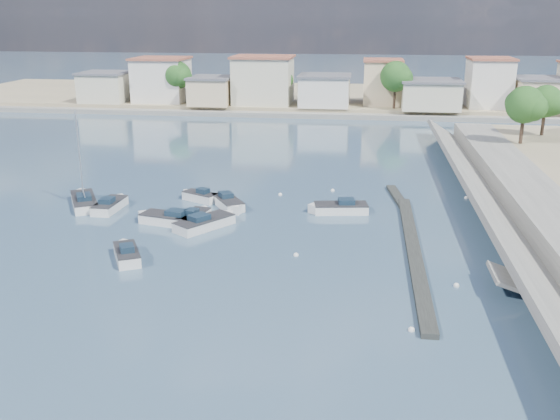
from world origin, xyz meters
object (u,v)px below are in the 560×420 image
at_px(motorboat_d, 338,209).
at_px(motorboat_f, 199,197).
at_px(motorboat_b, 195,217).
at_px(motorboat_c, 168,219).
at_px(motorboat_g, 229,204).
at_px(motorboat_h, 207,223).
at_px(motorboat_e, 111,205).
at_px(motorboat_a, 127,254).
at_px(sailboat, 84,201).

distance_m(motorboat_d, motorboat_f, 13.37).
bearing_deg(motorboat_d, motorboat_f, 171.42).
xyz_separation_m(motorboat_b, motorboat_c, (-2.12, -0.81, 0.00)).
bearing_deg(motorboat_c, motorboat_b, 20.94).
distance_m(motorboat_g, motorboat_h, 5.59).
relative_size(motorboat_e, motorboat_f, 1.30).
xyz_separation_m(motorboat_c, motorboat_g, (4.12, 5.07, 0.00)).
bearing_deg(motorboat_a, motorboat_b, 73.16).
bearing_deg(motorboat_c, motorboat_a, -94.06).
height_order(motorboat_d, sailboat, sailboat).
bearing_deg(motorboat_d, motorboat_a, -138.44).
height_order(motorboat_b, motorboat_c, same).
height_order(motorboat_b, motorboat_h, same).
height_order(motorboat_e, motorboat_f, same).
distance_m(motorboat_f, motorboat_g, 3.75).
xyz_separation_m(motorboat_c, motorboat_h, (3.48, -0.49, -0.00)).
bearing_deg(motorboat_h, motorboat_c, 172.00).
relative_size(motorboat_a, motorboat_g, 0.90).
xyz_separation_m(motorboat_c, sailboat, (-9.31, 4.04, 0.03)).
distance_m(motorboat_c, motorboat_f, 6.95).
height_order(motorboat_e, sailboat, sailboat).
bearing_deg(motorboat_b, motorboat_f, 101.71).
bearing_deg(motorboat_e, motorboat_b, -15.61).
height_order(motorboat_b, motorboat_d, same).
relative_size(motorboat_b, motorboat_d, 0.80).
bearing_deg(motorboat_d, motorboat_g, 179.10).
height_order(motorboat_b, motorboat_g, same).
height_order(motorboat_e, motorboat_h, same).
xyz_separation_m(motorboat_d, motorboat_f, (-13.22, 1.99, 0.00)).
height_order(motorboat_d, motorboat_h, same).
relative_size(motorboat_b, motorboat_e, 0.87).
height_order(motorboat_a, motorboat_h, same).
height_order(motorboat_b, sailboat, sailboat).
distance_m(motorboat_b, motorboat_h, 1.88).
height_order(motorboat_f, sailboat, sailboat).
xyz_separation_m(motorboat_e, motorboat_h, (9.82, -3.66, 0.00)).
distance_m(motorboat_c, motorboat_d, 14.90).
xyz_separation_m(motorboat_d, motorboat_e, (-20.41, -1.74, 0.00)).
distance_m(motorboat_b, motorboat_e, 8.78).
xyz_separation_m(motorboat_a, motorboat_c, (0.57, 8.07, 0.00)).
relative_size(motorboat_b, motorboat_c, 0.74).
height_order(motorboat_g, motorboat_h, same).
xyz_separation_m(motorboat_b, motorboat_h, (1.36, -1.30, 0.00)).
bearing_deg(motorboat_c, motorboat_h, -8.00).
relative_size(motorboat_h, sailboat, 0.60).
bearing_deg(motorboat_d, motorboat_h, -152.99).
bearing_deg(motorboat_a, motorboat_h, 61.87).
xyz_separation_m(motorboat_d, motorboat_g, (-9.95, 0.16, 0.00)).
bearing_deg(sailboat, motorboat_e, -16.22).
distance_m(motorboat_c, motorboat_h, 3.51).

